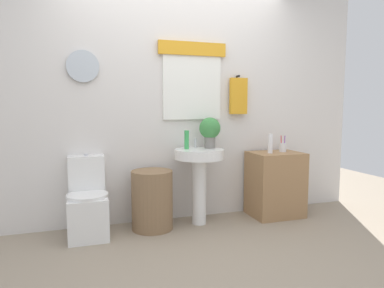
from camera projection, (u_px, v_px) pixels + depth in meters
ground_plane at (213, 260)px, 2.75m from camera, size 8.00×8.00×0.00m
back_wall at (175, 100)px, 3.70m from camera, size 4.40×0.18×2.60m
toilet at (88, 205)px, 3.27m from camera, size 0.38×0.51×0.77m
laundry_hamper at (152, 200)px, 3.42m from camera, size 0.41×0.41×0.59m
pedestal_sink at (199, 168)px, 3.55m from camera, size 0.51×0.51×0.79m
faucet at (195, 143)px, 3.63m from camera, size 0.03×0.03×0.10m
wooden_cabinet at (275, 184)px, 3.85m from camera, size 0.56×0.44×0.72m
soap_bottle at (187, 140)px, 3.52m from camera, size 0.05×0.05×0.19m
potted_plant at (210, 130)px, 3.60m from camera, size 0.23×0.23×0.32m
lotion_bottle at (270, 143)px, 3.73m from camera, size 0.05×0.05×0.21m
toothbrush_cup at (283, 147)px, 3.86m from camera, size 0.08×0.08×0.19m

